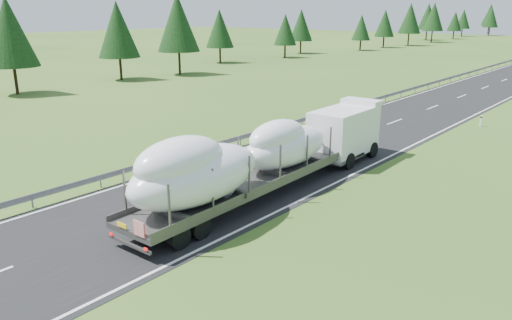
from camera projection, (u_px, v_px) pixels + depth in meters
The scene contains 3 objects.
ground at pixel (161, 211), 25.18m from camera, with size 400.00×400.00×0.00m, color #37551C.
tree_line_left at pixel (328, 22), 112.49m from camera, with size 14.64×241.37×12.59m.
boat_truck at pixel (263, 154), 26.67m from camera, with size 3.56×20.58×4.41m.
Camera 1 is at (18.66, -14.85, 9.75)m, focal length 35.00 mm.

